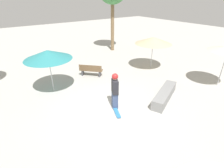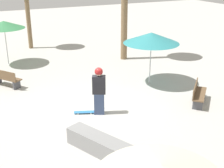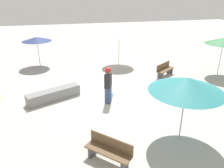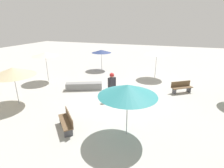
{
  "view_description": "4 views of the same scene",
  "coord_description": "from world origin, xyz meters",
  "px_view_note": "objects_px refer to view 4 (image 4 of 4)",
  "views": [
    {
      "loc": [
        -4.07,
        -5.8,
        5.17
      ],
      "look_at": [
        0.49,
        0.57,
        1.12
      ],
      "focal_mm": 28.0,
      "sensor_mm": 36.0,
      "label": 1
    },
    {
      "loc": [
        10.38,
        -4.14,
        5.46
      ],
      "look_at": [
        0.93,
        0.45,
        1.37
      ],
      "focal_mm": 50.0,
      "sensor_mm": 36.0,
      "label": 2
    },
    {
      "loc": [
        2.55,
        9.74,
        5.15
      ],
      "look_at": [
        0.26,
        0.51,
        1.13
      ],
      "focal_mm": 35.0,
      "sensor_mm": 36.0,
      "label": 3
    },
    {
      "loc": [
        -3.24,
        10.48,
        5.0
      ],
      "look_at": [
        0.56,
        -0.4,
        0.88
      ],
      "focal_mm": 28.0,
      "sensor_mm": 36.0,
      "label": 4
    }
  ],
  "objects_px": {
    "shade_umbrella_cream": "(45,54)",
    "shade_umbrella_navy": "(101,51)",
    "shade_umbrella_teal": "(128,90)",
    "shade_umbrella_tan": "(13,71)",
    "skater_main": "(112,85)",
    "skateboard": "(118,96)",
    "bench_near": "(181,87)",
    "bench_far": "(67,121)",
    "concrete_ledge": "(84,86)",
    "shade_umbrella_white": "(157,52)"
  },
  "relations": [
    {
      "from": "bench_near",
      "to": "shade_umbrella_white",
      "type": "relative_size",
      "value": 0.6
    },
    {
      "from": "shade_umbrella_navy",
      "to": "shade_umbrella_teal",
      "type": "distance_m",
      "value": 11.99
    },
    {
      "from": "shade_umbrella_navy",
      "to": "bench_far",
      "type": "bearing_deg",
      "value": 103.9
    },
    {
      "from": "skateboard",
      "to": "shade_umbrella_teal",
      "type": "xyz_separation_m",
      "value": [
        -1.71,
        4.05,
        2.18
      ]
    },
    {
      "from": "skater_main",
      "to": "concrete_ledge",
      "type": "height_order",
      "value": "skater_main"
    },
    {
      "from": "concrete_ledge",
      "to": "shade_umbrella_white",
      "type": "xyz_separation_m",
      "value": [
        -4.87,
        -5.03,
        2.12
      ]
    },
    {
      "from": "shade_umbrella_cream",
      "to": "shade_umbrella_tan",
      "type": "height_order",
      "value": "shade_umbrella_cream"
    },
    {
      "from": "skater_main",
      "to": "shade_umbrella_teal",
      "type": "bearing_deg",
      "value": -125.26
    },
    {
      "from": "shade_umbrella_navy",
      "to": "shade_umbrella_tan",
      "type": "relative_size",
      "value": 0.81
    },
    {
      "from": "skater_main",
      "to": "concrete_ledge",
      "type": "xyz_separation_m",
      "value": [
        2.65,
        -0.98,
        -0.74
      ]
    },
    {
      "from": "skater_main",
      "to": "bench_far",
      "type": "height_order",
      "value": "skater_main"
    },
    {
      "from": "bench_near",
      "to": "shade_umbrella_navy",
      "type": "distance_m",
      "value": 9.33
    },
    {
      "from": "skater_main",
      "to": "shade_umbrella_cream",
      "type": "xyz_separation_m",
      "value": [
        6.71,
        -1.87,
        1.37
      ]
    },
    {
      "from": "skater_main",
      "to": "concrete_ledge",
      "type": "relative_size",
      "value": 0.68
    },
    {
      "from": "concrete_ledge",
      "to": "shade_umbrella_navy",
      "type": "bearing_deg",
      "value": -80.42
    },
    {
      "from": "skater_main",
      "to": "shade_umbrella_teal",
      "type": "distance_m",
      "value": 4.21
    },
    {
      "from": "bench_near",
      "to": "shade_umbrella_white",
      "type": "height_order",
      "value": "shade_umbrella_white"
    },
    {
      "from": "shade_umbrella_navy",
      "to": "shade_umbrella_teal",
      "type": "height_order",
      "value": "shade_umbrella_teal"
    },
    {
      "from": "bench_near",
      "to": "bench_far",
      "type": "xyz_separation_m",
      "value": [
        5.41,
        6.88,
        0.0
      ]
    },
    {
      "from": "shade_umbrella_cream",
      "to": "shade_umbrella_navy",
      "type": "bearing_deg",
      "value": -120.33
    },
    {
      "from": "concrete_ledge",
      "to": "shade_umbrella_navy",
      "type": "distance_m",
      "value": 6.4
    },
    {
      "from": "shade_umbrella_cream",
      "to": "shade_umbrella_teal",
      "type": "relative_size",
      "value": 0.98
    },
    {
      "from": "shade_umbrella_navy",
      "to": "shade_umbrella_tan",
      "type": "bearing_deg",
      "value": 79.67
    },
    {
      "from": "bench_far",
      "to": "shade_umbrella_cream",
      "type": "relative_size",
      "value": 0.57
    },
    {
      "from": "skater_main",
      "to": "shade_umbrella_tan",
      "type": "relative_size",
      "value": 0.7
    },
    {
      "from": "concrete_ledge",
      "to": "shade_umbrella_white",
      "type": "relative_size",
      "value": 1.06
    },
    {
      "from": "skateboard",
      "to": "shade_umbrella_white",
      "type": "bearing_deg",
      "value": 2.17
    },
    {
      "from": "skater_main",
      "to": "shade_umbrella_cream",
      "type": "bearing_deg",
      "value": 100.11
    },
    {
      "from": "bench_near",
      "to": "shade_umbrella_tan",
      "type": "relative_size",
      "value": 0.59
    },
    {
      "from": "skater_main",
      "to": "skateboard",
      "type": "distance_m",
      "value": 1.12
    },
    {
      "from": "concrete_ledge",
      "to": "bench_far",
      "type": "bearing_deg",
      "value": 108.9
    },
    {
      "from": "shade_umbrella_white",
      "to": "shade_umbrella_teal",
      "type": "xyz_separation_m",
      "value": [
        0.27,
        9.54,
        -0.17
      ]
    },
    {
      "from": "skater_main",
      "to": "shade_umbrella_navy",
      "type": "bearing_deg",
      "value": 53.15
    },
    {
      "from": "skater_main",
      "to": "shade_umbrella_tan",
      "type": "bearing_deg",
      "value": 141.7
    },
    {
      "from": "bench_far",
      "to": "shade_umbrella_navy",
      "type": "xyz_separation_m",
      "value": [
        2.75,
        -11.12,
        1.59
      ]
    },
    {
      "from": "shade_umbrella_white",
      "to": "shade_umbrella_navy",
      "type": "height_order",
      "value": "shade_umbrella_white"
    },
    {
      "from": "shade_umbrella_white",
      "to": "shade_umbrella_navy",
      "type": "distance_m",
      "value": 6.0
    },
    {
      "from": "shade_umbrella_tan",
      "to": "concrete_ledge",
      "type": "bearing_deg",
      "value": -127.53
    },
    {
      "from": "shade_umbrella_white",
      "to": "shade_umbrella_navy",
      "type": "bearing_deg",
      "value": -10.06
    },
    {
      "from": "bench_near",
      "to": "shade_umbrella_cream",
      "type": "relative_size",
      "value": 0.61
    },
    {
      "from": "skateboard",
      "to": "shade_umbrella_tan",
      "type": "xyz_separation_m",
      "value": [
        5.69,
        3.18,
        2.1
      ]
    },
    {
      "from": "bench_near",
      "to": "bench_far",
      "type": "distance_m",
      "value": 8.75
    },
    {
      "from": "skateboard",
      "to": "shade_umbrella_navy",
      "type": "xyz_separation_m",
      "value": [
        3.92,
        -6.53,
        1.95
      ]
    },
    {
      "from": "skateboard",
      "to": "concrete_ledge",
      "type": "distance_m",
      "value": 2.94
    },
    {
      "from": "skater_main",
      "to": "skateboard",
      "type": "height_order",
      "value": "skater_main"
    },
    {
      "from": "bench_near",
      "to": "shade_umbrella_navy",
      "type": "bearing_deg",
      "value": -61.87
    },
    {
      "from": "concrete_ledge",
      "to": "shade_umbrella_navy",
      "type": "relative_size",
      "value": 1.27
    },
    {
      "from": "shade_umbrella_cream",
      "to": "shade_umbrella_tan",
      "type": "distance_m",
      "value": 4.7
    },
    {
      "from": "bench_far",
      "to": "bench_near",
      "type": "bearing_deg",
      "value": -82.35
    },
    {
      "from": "skateboard",
      "to": "skater_main",
      "type": "bearing_deg",
      "value": 176.59
    }
  ]
}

